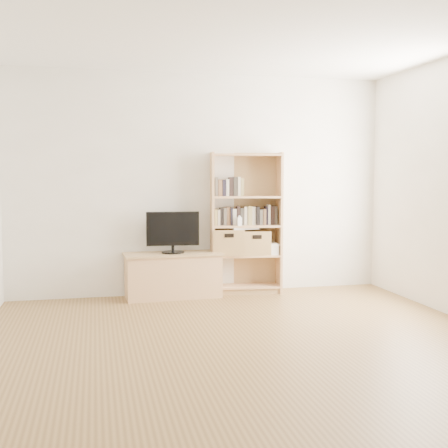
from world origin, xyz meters
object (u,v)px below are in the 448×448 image
object	(u,v)px
laptop	(243,228)
baby_monitor	(239,222)
basket_left	(227,242)
television	(173,233)
bookshelf	(246,223)
basket_right	(254,242)
tv_stand	(173,276)

from	to	relation	value
laptop	baby_monitor	bearing A→B (deg)	-139.93
basket_left	laptop	size ratio (longest dim) A/B	1.18
television	baby_monitor	bearing A→B (deg)	2.22
television	laptop	bearing A→B (deg)	7.23
bookshelf	basket_right	distance (m)	0.25
bookshelf	basket_left	world-z (taller)	bookshelf
basket_left	laptop	world-z (taller)	laptop
tv_stand	laptop	world-z (taller)	laptop
bookshelf	basket_left	bearing A→B (deg)	-178.81
basket_right	baby_monitor	bearing A→B (deg)	-158.25
baby_monitor	basket_right	distance (m)	0.34
baby_monitor	basket_right	world-z (taller)	baby_monitor
tv_stand	bookshelf	world-z (taller)	bookshelf
baby_monitor	basket_left	xyz separation A→B (m)	(-0.12, 0.10, -0.25)
laptop	tv_stand	bearing A→B (deg)	176.72
bookshelf	basket_left	distance (m)	0.31
laptop	television	bearing A→B (deg)	176.72
bookshelf	basket_left	xyz separation A→B (m)	(-0.22, 0.02, -0.22)
bookshelf	laptop	distance (m)	0.06
tv_stand	basket_right	bearing A→B (deg)	-0.33
television	basket_left	distance (m)	0.68
bookshelf	baby_monitor	world-z (taller)	bookshelf
bookshelf	tv_stand	bearing A→B (deg)	-170.74
basket_left	tv_stand	bearing A→B (deg)	-168.28
tv_stand	bookshelf	distance (m)	1.07
television	basket_left	xyz separation A→B (m)	(0.66, 0.07, -0.13)
bookshelf	television	distance (m)	0.89
basket_left	bookshelf	bearing A→B (deg)	0.94
bookshelf	basket_left	size ratio (longest dim) A/B	4.50
bookshelf	laptop	bearing A→B (deg)	-155.15
television	basket_left	bearing A→B (deg)	10.57
baby_monitor	laptop	xyz separation A→B (m)	(0.07, 0.07, -0.08)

